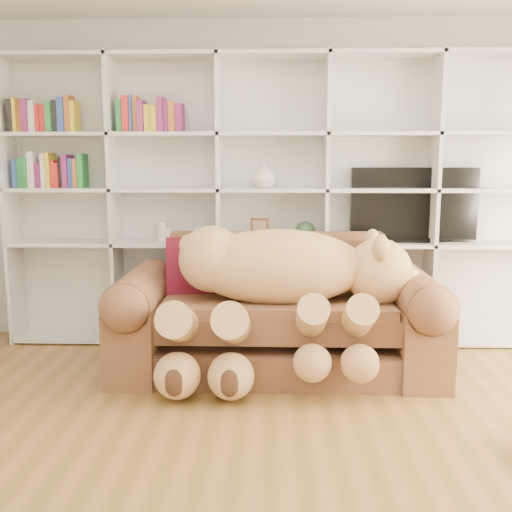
{
  "coord_description": "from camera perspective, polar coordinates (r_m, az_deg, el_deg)",
  "views": [
    {
      "loc": [
        0.01,
        -2.44,
        1.52
      ],
      "look_at": [
        -0.12,
        1.63,
        0.85
      ],
      "focal_mm": 40.0,
      "sensor_mm": 36.0,
      "label": 1
    }
  ],
  "objects": [
    {
      "name": "floor",
      "position": [
        2.87,
        1.41,
        -22.64
      ],
      "size": [
        5.0,
        5.0,
        0.0
      ],
      "primitive_type": "plane",
      "color": "brown",
      "rests_on": "ground"
    },
    {
      "name": "wall_back",
      "position": [
        4.94,
        1.66,
        7.32
      ],
      "size": [
        5.0,
        0.02,
        2.7
      ],
      "primitive_type": "cube",
      "color": "white",
      "rests_on": "floor"
    },
    {
      "name": "bookshelf",
      "position": [
        4.81,
        -1.23,
        6.74
      ],
      "size": [
        4.43,
        0.35,
        2.4
      ],
      "color": "silver",
      "rests_on": "floor"
    },
    {
      "name": "sofa",
      "position": [
        4.24,
        2.09,
        -6.43
      ],
      "size": [
        2.33,
        1.01,
        0.98
      ],
      "color": "brown",
      "rests_on": "floor"
    },
    {
      "name": "teddy_bear",
      "position": [
        3.98,
        2.39,
        -2.74
      ],
      "size": [
        1.82,
        0.98,
        1.06
      ],
      "rotation": [
        0.0,
        0.0,
        -0.12
      ],
      "color": "#DBB56D",
      "rests_on": "sofa"
    },
    {
      "name": "throw_pillow",
      "position": [
        4.36,
        -5.92,
        -1.2
      ],
      "size": [
        0.49,
        0.31,
        0.48
      ],
      "primitive_type": "cube",
      "rotation": [
        -0.24,
        0.0,
        0.13
      ],
      "color": "maroon",
      "rests_on": "sofa"
    },
    {
      "name": "tv",
      "position": [
        4.94,
        15.45,
        4.9
      ],
      "size": [
        1.05,
        0.18,
        0.62
      ],
      "color": "black",
      "rests_on": "bookshelf"
    },
    {
      "name": "picture_frame",
      "position": [
        4.77,
        0.34,
        2.67
      ],
      "size": [
        0.15,
        0.06,
        0.19
      ],
      "primitive_type": "cube",
      "rotation": [
        0.0,
        0.0,
        -0.2
      ],
      "color": "brown",
      "rests_on": "bookshelf"
    },
    {
      "name": "green_vase",
      "position": [
        4.78,
        4.94,
        2.44
      ],
      "size": [
        0.17,
        0.17,
        0.17
      ],
      "primitive_type": "sphere",
      "color": "#2C5637",
      "rests_on": "bookshelf"
    },
    {
      "name": "figurine_tall",
      "position": [
        4.87,
        -9.34,
        2.42
      ],
      "size": [
        0.08,
        0.08,
        0.17
      ],
      "primitive_type": "cylinder",
      "rotation": [
        0.0,
        0.0,
        0.0
      ],
      "color": "beige",
      "rests_on": "bookshelf"
    },
    {
      "name": "figurine_short",
      "position": [
        4.86,
        -8.88,
        2.12
      ],
      "size": [
        0.08,
        0.08,
        0.11
      ],
      "primitive_type": "cylinder",
      "rotation": [
        0.0,
        0.0,
        -0.17
      ],
      "color": "beige",
      "rests_on": "bookshelf"
    },
    {
      "name": "snow_globe",
      "position": [
        4.82,
        -5.8,
        2.23
      ],
      "size": [
        0.12,
        0.12,
        0.12
      ],
      "primitive_type": "sphere",
      "color": "silver",
      "rests_on": "bookshelf"
    },
    {
      "name": "shelf_vase",
      "position": [
        4.74,
        0.77,
        8.06
      ],
      "size": [
        0.22,
        0.22,
        0.21
      ],
      "primitive_type": "imported",
      "rotation": [
        0.0,
        0.0,
        0.11
      ],
      "color": "white",
      "rests_on": "bookshelf"
    }
  ]
}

